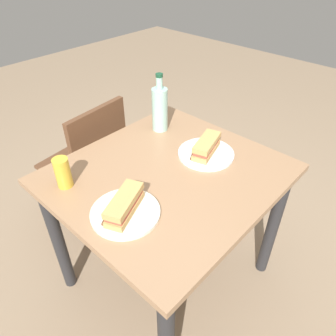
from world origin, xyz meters
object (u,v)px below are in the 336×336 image
object	(u,v)px
water_bottle	(160,108)
beer_glass	(63,173)
knife_near	(110,209)
baguette_sandwich_far	(207,146)
dining_table	(168,194)
chair_far	(91,161)
plate_near	(125,213)
knife_far	(194,150)
baguette_sandwich_near	(124,204)
plate_far	(206,154)

from	to	relation	value
water_bottle	beer_glass	distance (m)	0.59
knife_near	baguette_sandwich_far	world-z (taller)	baguette_sandwich_far
dining_table	chair_far	size ratio (longest dim) A/B	1.09
knife_near	water_bottle	world-z (taller)	water_bottle
plate_near	beer_glass	size ratio (longest dim) A/B	1.98
knife_far	dining_table	bearing A→B (deg)	-177.93
baguette_sandwich_near	water_bottle	xyz separation A→B (m)	(0.53, 0.33, 0.07)
dining_table	plate_near	xyz separation A→B (m)	(-0.29, -0.06, 0.14)
water_bottle	baguette_sandwich_far	bearing A→B (deg)	-94.96
plate_near	knife_far	world-z (taller)	knife_far
knife_near	knife_far	distance (m)	0.50
baguette_sandwich_near	plate_far	world-z (taller)	baguette_sandwich_near
dining_table	plate_near	world-z (taller)	plate_near
baguette_sandwich_near	plate_far	xyz separation A→B (m)	(0.50, 0.01, -0.04)
baguette_sandwich_near	beer_glass	world-z (taller)	beer_glass
beer_glass	dining_table	bearing A→B (deg)	-35.09
dining_table	beer_glass	size ratio (longest dim) A/B	7.17
chair_far	plate_far	size ratio (longest dim) A/B	3.33
knife_near	knife_far	xyz separation A→B (m)	(0.50, 0.02, 0.00)
chair_far	plate_near	world-z (taller)	chair_far
plate_far	water_bottle	xyz separation A→B (m)	(0.03, 0.32, 0.11)
plate_near	plate_far	xyz separation A→B (m)	(0.50, 0.01, 0.00)
knife_near	baguette_sandwich_far	distance (m)	0.53
dining_table	plate_far	xyz separation A→B (m)	(0.21, -0.04, 0.14)
plate_near	water_bottle	world-z (taller)	water_bottle
baguette_sandwich_near	baguette_sandwich_far	bearing A→B (deg)	1.69
baguette_sandwich_near	baguette_sandwich_far	world-z (taller)	same
water_bottle	knife_near	bearing A→B (deg)	-152.91
plate_far	knife_far	bearing A→B (deg)	118.13
knife_far	water_bottle	distance (m)	0.29
dining_table	baguette_sandwich_near	world-z (taller)	baguette_sandwich_near
plate_near	beer_glass	distance (m)	0.31
water_bottle	plate_far	bearing A→B (deg)	-94.96
plate_near	plate_far	distance (m)	0.50
knife_far	knife_near	bearing A→B (deg)	-177.99
knife_near	beer_glass	distance (m)	0.26
dining_table	beer_glass	xyz separation A→B (m)	(-0.35, 0.24, 0.19)
baguette_sandwich_far	water_bottle	size ratio (longest dim) A/B	0.67
knife_far	water_bottle	xyz separation A→B (m)	(0.05, 0.27, 0.10)
beer_glass	water_bottle	bearing A→B (deg)	3.12
plate_far	knife_far	world-z (taller)	knife_far
dining_table	knife_far	distance (m)	0.23
baguette_sandwich_near	knife_far	bearing A→B (deg)	7.73
chair_far	beer_glass	bearing A→B (deg)	-133.38
plate_far	plate_near	bearing A→B (deg)	-178.31
baguette_sandwich_near	knife_near	xyz separation A→B (m)	(-0.03, 0.05, -0.03)
dining_table	baguette_sandwich_far	world-z (taller)	baguette_sandwich_far
chair_far	baguette_sandwich_far	bearing A→B (deg)	-73.23
plate_far	water_bottle	size ratio (longest dim) A/B	0.87
dining_table	water_bottle	xyz separation A→B (m)	(0.24, 0.27, 0.24)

